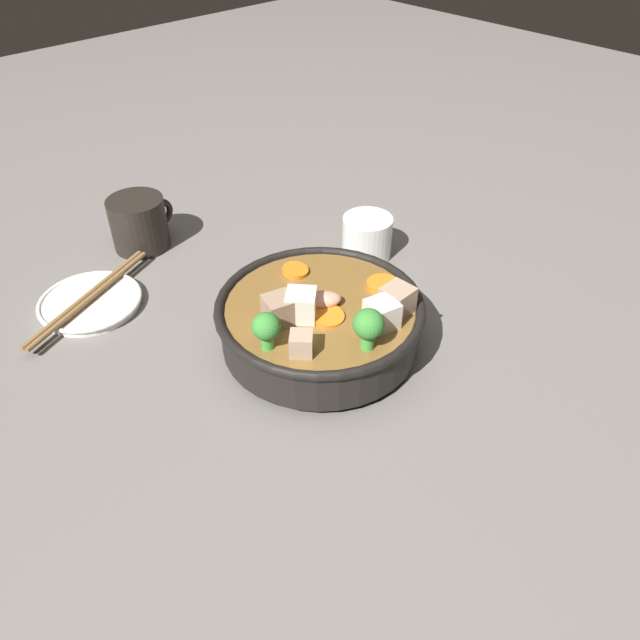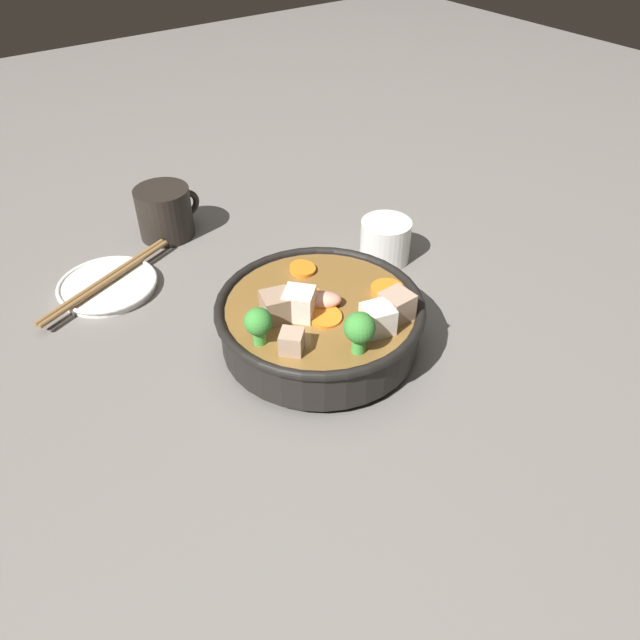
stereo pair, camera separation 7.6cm
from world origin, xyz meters
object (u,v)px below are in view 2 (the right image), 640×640
at_px(dark_mug, 165,212).
at_px(side_saucer, 108,285).
at_px(tea_cup, 385,240).
at_px(stirfry_bowl, 320,319).
at_px(chopsticks_pair, 106,280).

bearing_deg(dark_mug, side_saucer, -147.02).
xyz_separation_m(side_saucer, tea_cup, (0.37, -0.17, 0.03)).
distance_m(stirfry_bowl, dark_mug, 0.37).
height_order(dark_mug, chopsticks_pair, dark_mug).
relative_size(dark_mug, chopsticks_pair, 0.48).
relative_size(tea_cup, chopsticks_pair, 0.33).
relative_size(tea_cup, dark_mug, 0.69).
height_order(tea_cup, chopsticks_pair, tea_cup).
bearing_deg(chopsticks_pair, stirfry_bowl, -58.35).
height_order(stirfry_bowl, tea_cup, stirfry_bowl).
bearing_deg(dark_mug, stirfry_bowl, -84.41).
bearing_deg(side_saucer, dark_mug, 32.98).
bearing_deg(dark_mug, chopsticks_pair, -147.02).
distance_m(side_saucer, chopsticks_pair, 0.01).
height_order(side_saucer, chopsticks_pair, chopsticks_pair).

